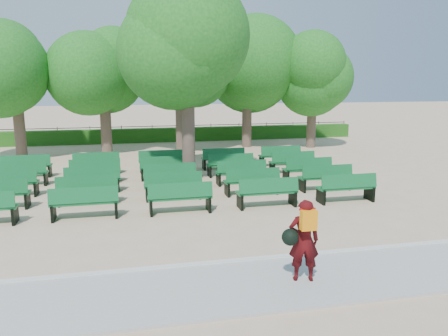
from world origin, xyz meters
The scene contains 9 objects.
ground centered at (0.00, 0.00, 0.00)m, with size 120.00×120.00×0.00m, color tan.
paving centered at (0.00, -7.40, 0.03)m, with size 30.00×2.20×0.06m, color #AAAAA5.
curb centered at (0.00, -6.25, 0.05)m, with size 30.00×0.12×0.10m, color silver.
hedge centered at (0.00, 14.00, 0.45)m, with size 26.00×0.70×0.90m, color #235C17.
fence centered at (0.00, 14.40, 0.00)m, with size 26.00×0.10×1.02m, color black, non-canonical shape.
tree_line centered at (0.00, 10.00, 0.00)m, with size 21.80×6.80×7.04m, color #237421, non-canonical shape.
bench_array centered at (-1.21, 1.06, 0.10)m, with size 1.98×0.74×1.23m.
tree_among centered at (-0.35, 1.66, 4.86)m, with size 4.83×4.83×7.06m.
person centered at (0.61, -7.45, 0.92)m, with size 0.82×0.53×1.67m.
Camera 1 is at (-2.69, -15.06, 3.99)m, focal length 35.00 mm.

